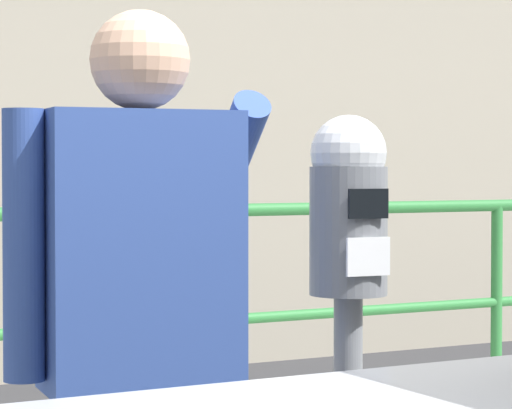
{
  "coord_description": "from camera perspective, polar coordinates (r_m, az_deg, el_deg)",
  "views": [
    {
      "loc": [
        -1.64,
        -2.07,
        1.46
      ],
      "look_at": [
        -0.37,
        0.34,
        1.38
      ],
      "focal_mm": 83.86,
      "sensor_mm": 36.0,
      "label": 1
    }
  ],
  "objects": [
    {
      "name": "background_railing",
      "position": [
        5.23,
        -9.47,
        -3.65
      ],
      "size": [
        24.06,
        0.06,
        1.16
      ],
      "color": "#2D7A38",
      "rests_on": "sidewalk_curb"
    },
    {
      "name": "parking_meter",
      "position": [
        2.89,
        4.43,
        -3.17
      ],
      "size": [
        0.19,
        0.2,
        1.45
      ],
      "rotation": [
        0.0,
        0.0,
        3.07
      ],
      "color": "slate",
      "rests_on": "sidewalk_curb"
    },
    {
      "name": "pedestrian_at_meter",
      "position": [
        2.71,
        -5.57,
        -6.06
      ],
      "size": [
        0.66,
        0.55,
        1.67
      ],
      "rotation": [
        0.0,
        0.0,
        -0.11
      ],
      "color": "slate",
      "rests_on": "sidewalk_curb"
    }
  ]
}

